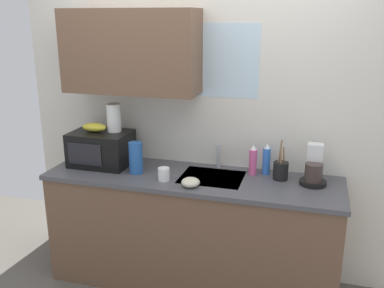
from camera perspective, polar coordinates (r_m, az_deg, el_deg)
name	(u,v)px	position (r m, az deg, el deg)	size (l,w,h in m)	color
kitchen_wall_assembly	(189,106)	(3.36, -0.36, 5.19)	(2.98, 0.42, 2.50)	silver
counter_unit	(192,229)	(3.36, 0.05, -11.35)	(2.21, 0.63, 0.90)	brown
sink_faucet	(219,156)	(3.33, 3.59, -1.65)	(0.03, 0.03, 0.19)	#B2B5BA
microwave	(101,148)	(3.46, -12.09, -0.58)	(0.46, 0.35, 0.27)	black
banana_bunch	(94,127)	(3.44, -12.98, 2.21)	(0.20, 0.11, 0.07)	gold
paper_towel_roll	(114,118)	(3.39, -10.43, 3.48)	(0.11, 0.11, 0.22)	white
coffee_maker	(314,169)	(3.13, 16.03, -3.28)	(0.19, 0.21, 0.28)	black
dish_soap_bottle_pink	(253,161)	(3.21, 8.18, -2.23)	(0.06, 0.06, 0.23)	#E55999
dish_soap_bottle_blue	(266,160)	(3.23, 9.96, -2.11)	(0.06, 0.06, 0.24)	blue
cereal_canister	(136,158)	(3.23, -7.55, -1.84)	(0.10, 0.10, 0.24)	#2659A5
mug_white	(164,174)	(3.09, -3.81, -4.06)	(0.08, 0.08, 0.10)	white
utensil_crock	(281,170)	(3.16, 11.81, -3.46)	(0.11, 0.11, 0.30)	black
small_bowl	(191,182)	(2.98, -0.20, -5.16)	(0.13, 0.13, 0.07)	beige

